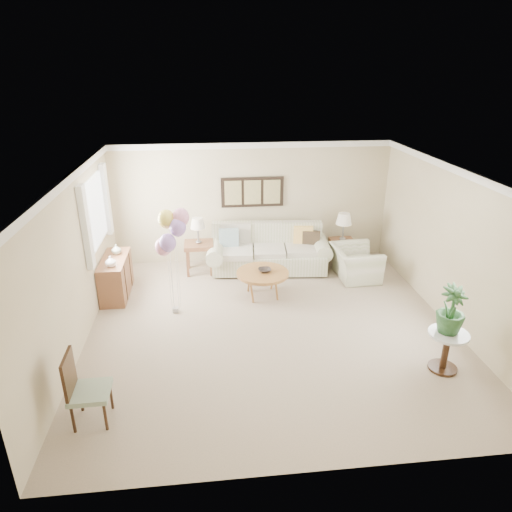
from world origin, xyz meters
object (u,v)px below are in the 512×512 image
at_px(accent_chair, 83,387).
at_px(balloon_cluster, 171,231).
at_px(sofa, 269,252).
at_px(armchair, 355,263).
at_px(coffee_table, 263,274).

relative_size(accent_chair, balloon_cluster, 0.50).
distance_m(sofa, balloon_cluster, 2.78).
bearing_deg(armchair, accent_chair, 126.58).
relative_size(coffee_table, armchair, 0.98).
height_order(armchair, balloon_cluster, balloon_cluster).
height_order(sofa, balloon_cluster, balloon_cluster).
xyz_separation_m(accent_chair, balloon_cluster, (0.96, 2.60, 1.03)).
distance_m(accent_chair, balloon_cluster, 2.96).
bearing_deg(armchair, balloon_cluster, 104.19).
distance_m(armchair, accent_chair, 5.84).
xyz_separation_m(sofa, armchair, (1.70, -0.63, -0.05)).
height_order(sofa, coffee_table, sofa).
bearing_deg(sofa, accent_chair, -123.49).
bearing_deg(sofa, armchair, -20.31).
height_order(sofa, accent_chair, sofa).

